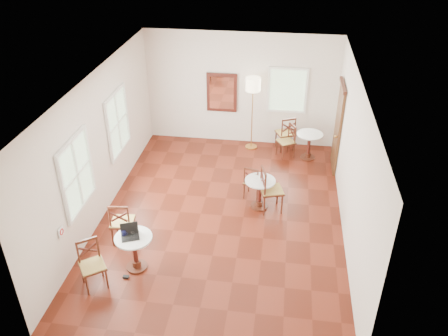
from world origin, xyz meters
name	(u,v)px	position (x,y,z in m)	size (l,w,h in m)	color
ground	(222,215)	(0.00, 0.00, 0.00)	(7.00, 7.00, 0.00)	#5F1E10
room_shell	(221,130)	(-0.06, 0.27, 1.89)	(5.02, 7.02, 3.01)	silver
cafe_table_near	(135,249)	(-1.32, -1.79, 0.44)	(0.67, 0.67, 0.71)	#4D2113
cafe_table_mid	(260,190)	(0.76, 0.43, 0.43)	(0.65, 0.65, 0.69)	#4D2113
cafe_table_back	(309,143)	(1.84, 2.77, 0.43)	(0.66, 0.66, 0.70)	#4D2113
chair_near_a	(122,222)	(-1.78, -1.10, 0.47)	(0.48, 0.48, 0.94)	#4D2113
chair_near_b	(92,265)	(-1.91, -2.29, 0.45)	(0.58, 0.58, 0.90)	#4D2113
chair_mid_a	(253,182)	(0.57, 0.79, 0.40)	(0.46, 0.46, 0.81)	#4D2113
chair_mid_b	(270,190)	(0.98, 0.36, 0.51)	(0.58, 0.58, 1.02)	#4D2113
chair_back_a	(286,133)	(1.24, 3.17, 0.48)	(0.58, 0.58, 0.96)	#4D2113
chair_back_b	(287,141)	(1.28, 2.79, 0.44)	(0.55, 0.55, 0.87)	#4D2113
floor_lamp	(253,89)	(0.34, 3.15, 1.66)	(0.38, 0.38, 1.96)	#BF8C3F
laptop	(130,233)	(-1.38, -1.76, 0.76)	(0.38, 0.36, 0.22)	black
mouse	(137,231)	(-1.30, -1.63, 0.73)	(0.09, 0.06, 0.03)	black
navy_mug	(124,234)	(-1.49, -1.77, 0.76)	(0.12, 0.08, 0.10)	black
water_glass	(132,234)	(-1.33, -1.78, 0.76)	(0.07, 0.07, 0.11)	white
power_adapter	(126,277)	(-1.44, -2.08, 0.02)	(0.11, 0.06, 0.04)	black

